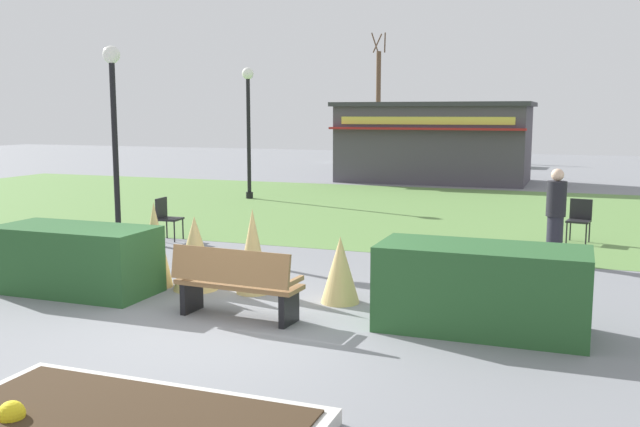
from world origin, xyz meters
TOP-DOWN VIEW (x-y plane):
  - ground_plane at (0.00, 0.00)m, footprint 80.00×80.00m
  - lawn_patch at (0.00, 11.29)m, footprint 36.00×12.00m
  - park_bench at (0.01, 0.48)m, footprint 1.73×0.63m
  - hedge_left at (-2.87, 0.91)m, footprint 2.41×1.10m
  - hedge_right at (3.05, 1.09)m, footprint 2.51×1.10m
  - ornamental_grass_behind_left at (1.02, 1.71)m, footprint 0.55×0.55m
  - ornamental_grass_behind_right at (-1.94, 1.60)m, footprint 0.52×0.52m
  - ornamental_grass_behind_center at (-0.37, 1.78)m, footprint 0.51×0.51m
  - ornamental_grass_behind_far at (-1.28, 1.66)m, footprint 0.68×0.68m
  - lamppost_mid at (-5.06, 4.94)m, footprint 0.36×0.36m
  - lamppost_far at (-5.51, 12.24)m, footprint 0.36×0.36m
  - trash_bin at (3.92, 1.30)m, footprint 0.52×0.52m
  - food_kiosk at (-1.22, 19.81)m, footprint 7.37×4.20m
  - cafe_chair_west at (-3.97, 5.10)m, footprint 0.47×0.47m
  - cafe_chair_east at (4.16, 7.83)m, footprint 0.51×0.51m
  - person_strolling at (3.75, 5.48)m, footprint 0.34×0.34m
  - parked_car_west_slot at (-5.90, 28.31)m, footprint 4.23×2.12m
  - parked_car_center_slot at (-0.75, 28.31)m, footprint 4.27×2.20m
  - tree_right_bg at (-7.28, 33.41)m, footprint 0.91×0.96m

SIDE VIEW (x-z plane):
  - ground_plane at x=0.00m, z-range 0.00..0.00m
  - lawn_patch at x=0.00m, z-range 0.00..0.01m
  - trash_bin at x=3.92m, z-range 0.00..0.79m
  - ornamental_grass_behind_left at x=1.02m, z-range 0.00..0.95m
  - park_bench at x=0.01m, z-range 0.01..0.96m
  - hedge_left at x=-2.87m, z-range 0.00..0.99m
  - hedge_right at x=3.05m, z-range 0.00..1.06m
  - cafe_chair_west at x=-3.97m, z-range 0.08..0.97m
  - cafe_chair_east at x=4.16m, z-range 0.08..0.97m
  - ornamental_grass_behind_far at x=-1.28m, z-range 0.00..1.12m
  - ornamental_grass_behind_center at x=-0.37m, z-range 0.00..1.26m
  - parked_car_west_slot at x=-5.90m, z-range 0.04..1.24m
  - parked_car_center_slot at x=-0.75m, z-range 0.04..1.24m
  - ornamental_grass_behind_right at x=-1.94m, z-range 0.00..1.31m
  - person_strolling at x=3.75m, z-range 0.02..1.71m
  - food_kiosk at x=-1.22m, z-range 0.01..3.06m
  - lamppost_mid at x=-5.06m, z-range 0.53..4.55m
  - lamppost_far at x=-5.51m, z-range 0.53..4.55m
  - tree_right_bg at x=-7.28m, z-range -0.37..6.92m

